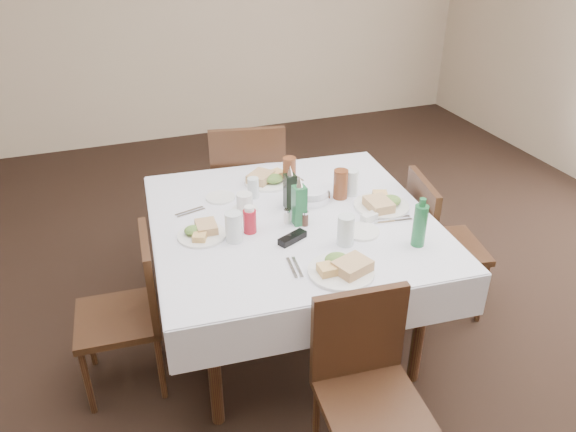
% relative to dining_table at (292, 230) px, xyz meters
% --- Properties ---
extents(ground_plane, '(7.00, 7.00, 0.00)m').
position_rel_dining_table_xyz_m(ground_plane, '(0.10, -0.20, -0.69)').
color(ground_plane, black).
extents(room_shell, '(6.04, 7.04, 2.80)m').
position_rel_dining_table_xyz_m(room_shell, '(0.10, -0.20, 1.02)').
color(room_shell, '#C4AF93').
rests_on(room_shell, ground).
extents(dining_table, '(1.52, 1.52, 0.76)m').
position_rel_dining_table_xyz_m(dining_table, '(0.00, 0.00, 0.00)').
color(dining_table, black).
rests_on(dining_table, ground).
extents(chair_north, '(0.55, 0.55, 0.98)m').
position_rel_dining_table_xyz_m(chair_north, '(0.00, 0.85, -0.12)').
color(chair_north, black).
rests_on(chair_north, ground).
extents(chair_south, '(0.43, 0.43, 0.85)m').
position_rel_dining_table_xyz_m(chair_south, '(-0.01, -0.88, -0.20)').
color(chair_south, black).
rests_on(chair_south, ground).
extents(chair_east, '(0.48, 0.48, 0.86)m').
position_rel_dining_table_xyz_m(chair_east, '(0.85, -0.05, -0.19)').
color(chair_east, black).
rests_on(chair_east, ground).
extents(chair_west, '(0.42, 0.42, 0.83)m').
position_rel_dining_table_xyz_m(chair_west, '(-0.84, -0.06, -0.21)').
color(chair_west, black).
rests_on(chair_west, ground).
extents(meal_north, '(0.28, 0.28, 0.06)m').
position_rel_dining_table_xyz_m(meal_north, '(0.01, 0.43, 0.10)').
color(meal_north, white).
rests_on(meal_north, dining_table).
extents(meal_south, '(0.29, 0.29, 0.06)m').
position_rel_dining_table_xyz_m(meal_south, '(0.04, -0.53, 0.10)').
color(meal_south, white).
rests_on(meal_south, dining_table).
extents(meal_east, '(0.29, 0.29, 0.06)m').
position_rel_dining_table_xyz_m(meal_east, '(0.48, -0.06, 0.10)').
color(meal_east, white).
rests_on(meal_east, dining_table).
extents(meal_west, '(0.24, 0.24, 0.05)m').
position_rel_dining_table_xyz_m(meal_west, '(-0.47, -0.01, 0.10)').
color(meal_west, white).
rests_on(meal_west, dining_table).
extents(side_plate_a, '(0.16, 0.16, 0.01)m').
position_rel_dining_table_xyz_m(side_plate_a, '(-0.29, 0.33, 0.08)').
color(side_plate_a, white).
rests_on(side_plate_a, dining_table).
extents(side_plate_b, '(0.18, 0.18, 0.01)m').
position_rel_dining_table_xyz_m(side_plate_b, '(0.27, -0.25, 0.08)').
color(side_plate_b, white).
rests_on(side_plate_b, dining_table).
extents(water_n, '(0.06, 0.06, 0.11)m').
position_rel_dining_table_xyz_m(water_n, '(-0.12, 0.29, 0.13)').
color(water_n, silver).
rests_on(water_n, dining_table).
extents(water_s, '(0.08, 0.08, 0.15)m').
position_rel_dining_table_xyz_m(water_s, '(0.15, -0.32, 0.15)').
color(water_s, silver).
rests_on(water_s, dining_table).
extents(water_e, '(0.08, 0.08, 0.14)m').
position_rel_dining_table_xyz_m(water_e, '(0.39, 0.14, 0.15)').
color(water_e, silver).
rests_on(water_e, dining_table).
extents(water_w, '(0.08, 0.08, 0.15)m').
position_rel_dining_table_xyz_m(water_w, '(-0.34, -0.11, 0.15)').
color(water_w, silver).
rests_on(water_w, dining_table).
extents(iced_tea_a, '(0.08, 0.08, 0.16)m').
position_rel_dining_table_xyz_m(iced_tea_a, '(0.12, 0.38, 0.15)').
color(iced_tea_a, brown).
rests_on(iced_tea_a, dining_table).
extents(iced_tea_b, '(0.08, 0.08, 0.16)m').
position_rel_dining_table_xyz_m(iced_tea_b, '(0.32, 0.12, 0.16)').
color(iced_tea_b, brown).
rests_on(iced_tea_b, dining_table).
extents(bread_basket, '(0.21, 0.21, 0.07)m').
position_rel_dining_table_xyz_m(bread_basket, '(0.16, 0.15, 0.11)').
color(bread_basket, silver).
rests_on(bread_basket, dining_table).
extents(oil_cruet_dark, '(0.06, 0.06, 0.24)m').
position_rel_dining_table_xyz_m(oil_cruet_dark, '(0.03, 0.11, 0.18)').
color(oil_cruet_dark, black).
rests_on(oil_cruet_dark, dining_table).
extents(oil_cruet_green, '(0.06, 0.06, 0.26)m').
position_rel_dining_table_xyz_m(oil_cruet_green, '(0.01, -0.07, 0.19)').
color(oil_cruet_green, '#216B3B').
rests_on(oil_cruet_green, dining_table).
extents(ketchup_bottle, '(0.06, 0.06, 0.14)m').
position_rel_dining_table_xyz_m(ketchup_bottle, '(-0.24, -0.06, 0.14)').
color(ketchup_bottle, '#A71625').
rests_on(ketchup_bottle, dining_table).
extents(salt_shaker, '(0.03, 0.03, 0.08)m').
position_rel_dining_table_xyz_m(salt_shaker, '(-0.04, -0.04, 0.11)').
color(salt_shaker, white).
rests_on(salt_shaker, dining_table).
extents(pepper_shaker, '(0.03, 0.03, 0.08)m').
position_rel_dining_table_xyz_m(pepper_shaker, '(0.03, -0.09, 0.11)').
color(pepper_shaker, '#432A20').
rests_on(pepper_shaker, dining_table).
extents(coffee_mug, '(0.13, 0.13, 0.10)m').
position_rel_dining_table_xyz_m(coffee_mug, '(-0.20, 0.16, 0.12)').
color(coffee_mug, white).
rests_on(coffee_mug, dining_table).
extents(sunglasses, '(0.16, 0.11, 0.03)m').
position_rel_dining_table_xyz_m(sunglasses, '(-0.08, -0.21, 0.09)').
color(sunglasses, black).
rests_on(sunglasses, dining_table).
extents(green_bottle, '(0.06, 0.06, 0.24)m').
position_rel_dining_table_xyz_m(green_bottle, '(0.47, -0.44, 0.18)').
color(green_bottle, '#216B3B').
rests_on(green_bottle, dining_table).
extents(sugar_caddy, '(0.09, 0.07, 0.04)m').
position_rel_dining_table_xyz_m(sugar_caddy, '(0.35, -0.16, 0.10)').
color(sugar_caddy, white).
rests_on(sugar_caddy, dining_table).
extents(cutlery_n, '(0.08, 0.17, 0.01)m').
position_rel_dining_table_xyz_m(cutlery_n, '(0.18, 0.42, 0.08)').
color(cutlery_n, silver).
rests_on(cutlery_n, dining_table).
extents(cutlery_s, '(0.06, 0.17, 0.01)m').
position_rel_dining_table_xyz_m(cutlery_s, '(-0.15, -0.43, 0.08)').
color(cutlery_s, silver).
rests_on(cutlery_s, dining_table).
extents(cutlery_e, '(0.21, 0.08, 0.01)m').
position_rel_dining_table_xyz_m(cutlery_e, '(0.47, -0.20, 0.08)').
color(cutlery_e, silver).
rests_on(cutlery_e, dining_table).
extents(cutlery_w, '(0.16, 0.08, 0.01)m').
position_rel_dining_table_xyz_m(cutlery_w, '(-0.48, 0.23, 0.08)').
color(cutlery_w, silver).
rests_on(cutlery_w, dining_table).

